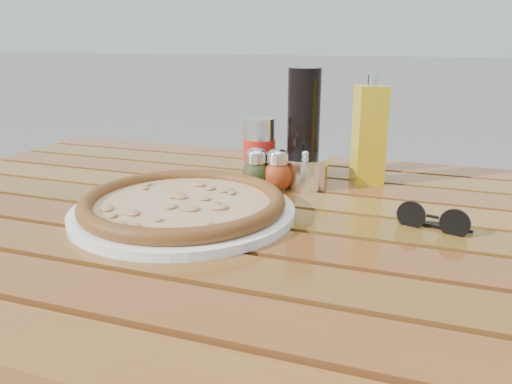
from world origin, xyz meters
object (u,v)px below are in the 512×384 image
(sunglasses, at_px, (433,220))
(soda_can, at_px, (259,148))
(pepper_shaker, at_px, (277,171))
(oregano_shaker, at_px, (256,170))
(parmesan_tin, at_px, (305,171))
(table, at_px, (252,255))
(plate, at_px, (184,211))
(dark_bottle, at_px, (304,124))
(olive_oil_cruet, at_px, (369,135))
(pizza, at_px, (183,202))

(sunglasses, bearing_deg, soda_can, 163.73)
(pepper_shaker, xyz_separation_m, oregano_shaker, (-0.04, -0.01, 0.00))
(oregano_shaker, height_order, sunglasses, oregano_shaker)
(pepper_shaker, distance_m, parmesan_tin, 0.06)
(table, relative_size, plate, 3.89)
(soda_can, relative_size, sunglasses, 1.08)
(dark_bottle, height_order, parmesan_tin, dark_bottle)
(pepper_shaker, distance_m, olive_oil_cruet, 0.20)
(plate, relative_size, pizza, 0.80)
(table, relative_size, olive_oil_cruet, 6.67)
(pepper_shaker, height_order, oregano_shaker, same)
(dark_bottle, xyz_separation_m, soda_can, (-0.09, -0.02, -0.05))
(dark_bottle, bearing_deg, parmesan_tin, -72.28)
(soda_can, bearing_deg, sunglasses, -31.18)
(soda_can, bearing_deg, pepper_shaker, -54.67)
(oregano_shaker, bearing_deg, soda_can, 106.32)
(dark_bottle, relative_size, parmesan_tin, 1.82)
(dark_bottle, distance_m, soda_can, 0.10)
(table, relative_size, dark_bottle, 6.36)
(oregano_shaker, relative_size, parmesan_tin, 0.68)
(pizza, xyz_separation_m, sunglasses, (0.38, 0.07, -0.01))
(pepper_shaker, xyz_separation_m, sunglasses, (0.28, -0.11, -0.02))
(plate, xyz_separation_m, olive_oil_cruet, (0.25, 0.29, 0.09))
(pepper_shaker, relative_size, olive_oil_cruet, 0.39)
(pizza, distance_m, dark_bottle, 0.33)
(pizza, bearing_deg, olive_oil_cruet, 49.23)
(dark_bottle, distance_m, sunglasses, 0.36)
(soda_can, xyz_separation_m, parmesan_tin, (0.11, -0.05, -0.03))
(oregano_shaker, bearing_deg, pepper_shaker, 9.85)
(soda_can, relative_size, olive_oil_cruet, 0.57)
(olive_oil_cruet, bearing_deg, dark_bottle, 177.83)
(pizza, bearing_deg, oregano_shaker, 69.71)
(dark_bottle, distance_m, olive_oil_cruet, 0.13)
(plate, distance_m, olive_oil_cruet, 0.40)
(olive_oil_cruet, bearing_deg, pepper_shaker, -142.94)
(olive_oil_cruet, bearing_deg, oregano_shaker, -147.54)
(pizza, height_order, dark_bottle, dark_bottle)
(parmesan_tin, xyz_separation_m, sunglasses, (0.24, -0.16, -0.01))
(plate, bearing_deg, dark_bottle, 67.94)
(dark_bottle, relative_size, sunglasses, 1.98)
(sunglasses, bearing_deg, oregano_shaker, 176.44)
(plate, xyz_separation_m, parmesan_tin, (0.14, 0.23, 0.02))
(parmesan_tin, bearing_deg, plate, -122.11)
(table, bearing_deg, pepper_shaker, 88.83)
(pepper_shaker, relative_size, soda_can, 0.68)
(table, bearing_deg, soda_can, 106.26)
(sunglasses, bearing_deg, olive_oil_cruet, 134.41)
(dark_bottle, bearing_deg, soda_can, -166.62)
(sunglasses, bearing_deg, plate, -155.06)
(pepper_shaker, bearing_deg, dark_bottle, 81.27)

